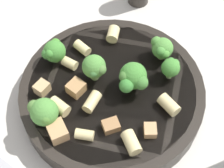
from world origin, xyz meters
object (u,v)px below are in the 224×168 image
(broccoli_floret_4, at_px, (43,112))
(chicken_chunk_0, at_px, (76,88))
(rigatoni_0, at_px, (92,102))
(rigatoni_1, at_px, (84,135))
(broccoli_floret_5, at_px, (133,77))
(rigatoni_6, at_px, (70,63))
(rigatoni_5, at_px, (82,48))
(rigatoni_7, at_px, (59,107))
(chicken_chunk_4, at_px, (150,130))
(chicken_chunk_1, at_px, (111,126))
(broccoli_floret_3, at_px, (54,51))
(chicken_chunk_3, at_px, (58,131))
(rigatoni_3, at_px, (131,143))
(rigatoni_4, at_px, (113,34))
(broccoli_floret_1, at_px, (162,48))
(broccoli_floret_0, at_px, (95,67))
(rigatoni_2, at_px, (169,105))
(pasta_bowl, at_px, (112,93))
(broccoli_floret_2, at_px, (171,67))
(chicken_chunk_2, at_px, (42,88))

(broccoli_floret_4, distance_m, chicken_chunk_0, 0.06)
(rigatoni_0, bearing_deg, rigatoni_1, -63.54)
(broccoli_floret_5, bearing_deg, rigatoni_6, -166.69)
(rigatoni_5, height_order, rigatoni_7, rigatoni_7)
(rigatoni_1, distance_m, chicken_chunk_4, 0.09)
(broccoli_floret_5, xyz_separation_m, chicken_chunk_1, (0.01, -0.07, -0.02))
(broccoli_floret_3, distance_m, rigatoni_1, 0.14)
(chicken_chunk_3, bearing_deg, rigatoni_1, 30.33)
(broccoli_floret_5, height_order, rigatoni_3, broccoli_floret_5)
(rigatoni_4, relative_size, rigatoni_5, 0.92)
(broccoli_floret_4, bearing_deg, rigatoni_3, 18.22)
(broccoli_floret_1, xyz_separation_m, rigatoni_4, (-0.08, -0.01, -0.01))
(broccoli_floret_1, bearing_deg, rigatoni_6, -136.78)
(broccoli_floret_1, xyz_separation_m, broccoli_floret_3, (-0.12, -0.10, 0.00))
(rigatoni_6, bearing_deg, broccoli_floret_0, 7.16)
(broccoli_floret_1, height_order, broccoli_floret_3, broccoli_floret_3)
(rigatoni_7, distance_m, chicken_chunk_0, 0.04)
(rigatoni_2, distance_m, rigatoni_6, 0.16)
(rigatoni_3, relative_size, rigatoni_6, 1.39)
(rigatoni_6, height_order, chicken_chunk_1, rigatoni_6)
(broccoli_floret_5, relative_size, chicken_chunk_4, 2.40)
(rigatoni_0, xyz_separation_m, rigatoni_2, (0.09, 0.06, 0.00))
(broccoli_floret_3, xyz_separation_m, rigatoni_6, (0.02, 0.00, -0.02))
(pasta_bowl, height_order, chicken_chunk_1, chicken_chunk_1)
(broccoli_floret_0, xyz_separation_m, chicken_chunk_0, (-0.01, -0.03, -0.02))
(broccoli_floret_2, height_order, rigatoni_4, broccoli_floret_2)
(rigatoni_7, distance_m, chicken_chunk_2, 0.04)
(rigatoni_3, bearing_deg, rigatoni_1, -155.21)
(chicken_chunk_1, bearing_deg, broccoli_floret_5, 100.62)
(rigatoni_7, bearing_deg, broccoli_floret_4, -100.85)
(chicken_chunk_3, distance_m, chicken_chunk_4, 0.12)
(broccoli_floret_0, xyz_separation_m, broccoli_floret_5, (0.05, 0.02, -0.00))
(rigatoni_5, bearing_deg, broccoli_floret_5, -6.23)
(chicken_chunk_2, bearing_deg, rigatoni_3, 1.79)
(broccoli_floret_5, bearing_deg, chicken_chunk_0, -139.64)
(broccoli_floret_1, height_order, rigatoni_4, broccoli_floret_1)
(broccoli_floret_1, xyz_separation_m, chicken_chunk_2, (-0.10, -0.15, -0.01))
(chicken_chunk_3, bearing_deg, chicken_chunk_0, 109.37)
(rigatoni_3, distance_m, rigatoni_4, 0.18)
(chicken_chunk_1, height_order, chicken_chunk_4, same)
(chicken_chunk_3, height_order, chicken_chunk_4, chicken_chunk_3)
(broccoli_floret_0, height_order, broccoli_floret_2, broccoli_floret_0)
(broccoli_floret_0, distance_m, rigatoni_6, 0.05)
(broccoli_floret_0, bearing_deg, pasta_bowl, -0.07)
(chicken_chunk_0, bearing_deg, pasta_bowl, 42.36)
(rigatoni_2, bearing_deg, chicken_chunk_0, -156.18)
(rigatoni_0, relative_size, rigatoni_7, 1.07)
(chicken_chunk_3, bearing_deg, rigatoni_6, 121.61)
(rigatoni_1, bearing_deg, pasta_bowl, 101.17)
(rigatoni_3, bearing_deg, chicken_chunk_3, -153.20)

